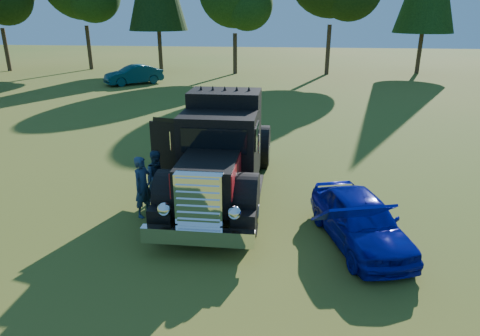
% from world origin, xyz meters
% --- Properties ---
extents(ground, '(120.00, 120.00, 0.00)m').
position_xyz_m(ground, '(0.00, 0.00, 0.00)').
color(ground, '#3A5C1B').
rests_on(ground, ground).
extents(diamond_t_truck, '(3.36, 7.16, 3.00)m').
position_xyz_m(diamond_t_truck, '(-1.03, 2.79, 1.28)').
color(diamond_t_truck, black).
rests_on(diamond_t_truck, ground).
extents(hotrod_coupe, '(2.41, 4.19, 1.89)m').
position_xyz_m(hotrod_coupe, '(2.59, 0.55, 0.62)').
color(hotrod_coupe, '#072099').
rests_on(hotrod_coupe, ground).
extents(spectator_near, '(0.59, 0.71, 1.65)m').
position_xyz_m(spectator_near, '(-2.88, 1.40, 0.83)').
color(spectator_near, '#223850').
rests_on(spectator_near, ground).
extents(spectator_far, '(0.97, 0.95, 1.58)m').
position_xyz_m(spectator_far, '(-2.70, 2.16, 0.79)').
color(spectator_far, '#1C2243').
rests_on(spectator_far, ground).
extents(distant_teal_car, '(4.21, 3.86, 1.40)m').
position_xyz_m(distant_teal_car, '(-10.82, 22.77, 0.70)').
color(distant_teal_car, '#092C36').
rests_on(distant_teal_car, ground).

